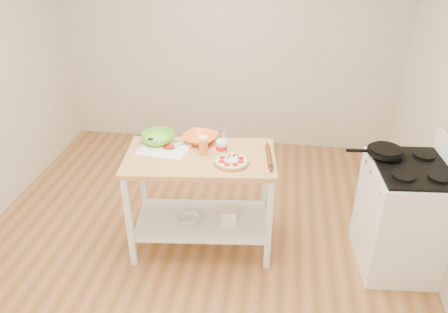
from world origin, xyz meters
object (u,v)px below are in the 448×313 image
at_px(green_bowl, 158,138).
at_px(shelf_bin, 229,216).
at_px(shelf_glass_bowl, 189,219).
at_px(knife, 159,140).
at_px(pizza, 231,161).
at_px(prep_island, 201,182).
at_px(skillet, 385,151).
at_px(gas_stove, 402,216).
at_px(cutting_board, 164,149).
at_px(rolling_pin, 269,156).
at_px(beer_pint, 203,145).
at_px(yogurt_tub, 222,147).
at_px(spatula, 175,147).
at_px(orange_bowl, 200,138).

bearing_deg(green_bowl, shelf_bin, -15.19).
bearing_deg(shelf_glass_bowl, knife, 141.06).
height_order(pizza, shelf_bin, pizza).
height_order(prep_island, skillet, skillet).
bearing_deg(gas_stove, cutting_board, 173.20).
relative_size(cutting_board, rolling_pin, 1.31).
relative_size(cutting_board, green_bowl, 1.58).
height_order(skillet, knife, skillet).
height_order(skillet, shelf_glass_bowl, skillet).
distance_m(prep_island, beer_pint, 0.33).
height_order(knife, shelf_glass_bowl, knife).
bearing_deg(gas_stove, shelf_glass_bowl, 176.38).
relative_size(prep_island, green_bowl, 4.59).
relative_size(knife, rolling_pin, 0.81).
distance_m(knife, green_bowl, 0.03).
height_order(pizza, shelf_glass_bowl, pizza).
distance_m(pizza, shelf_glass_bowl, 0.73).
relative_size(skillet, yogurt_tub, 2.28).
xyz_separation_m(spatula, yogurt_tub, (0.39, -0.02, 0.04)).
bearing_deg(shelf_glass_bowl, orange_bowl, 77.10).
bearing_deg(cutting_board, spatula, 24.60).
relative_size(shelf_glass_bowl, shelf_bin, 1.50).
distance_m(beer_pint, rolling_pin, 0.53).
bearing_deg(cutting_board, pizza, -6.00).
distance_m(pizza, shelf_bin, 0.60).
height_order(skillet, pizza, skillet).
bearing_deg(spatula, gas_stove, -48.37).
bearing_deg(gas_stove, yogurt_tub, 172.29).
distance_m(beer_pint, shelf_glass_bowl, 0.70).
bearing_deg(gas_stove, knife, 169.78).
relative_size(pizza, yogurt_tub, 1.42).
bearing_deg(gas_stove, skillet, 138.49).
height_order(spatula, orange_bowl, orange_bowl).
relative_size(pizza, knife, 1.02).
bearing_deg(cutting_board, prep_island, -3.28).
bearing_deg(beer_pint, shelf_glass_bowl, -148.86).
bearing_deg(beer_pint, cutting_board, 175.70).
xyz_separation_m(prep_island, cutting_board, (-0.31, 0.06, 0.26)).
bearing_deg(knife, shelf_bin, -9.37).
bearing_deg(shelf_bin, spatula, 169.43).
relative_size(pizza, beer_pint, 1.85).
bearing_deg(prep_island, skillet, 5.68).
height_order(knife, yogurt_tub, yogurt_tub).
relative_size(prep_island, knife, 4.67).
distance_m(cutting_board, rolling_pin, 0.86).
distance_m(prep_island, skillet, 1.49).
distance_m(prep_island, gas_stove, 1.65).
height_order(knife, orange_bowl, orange_bowl).
bearing_deg(rolling_pin, cutting_board, 177.99).
bearing_deg(gas_stove, shelf_bin, 174.88).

